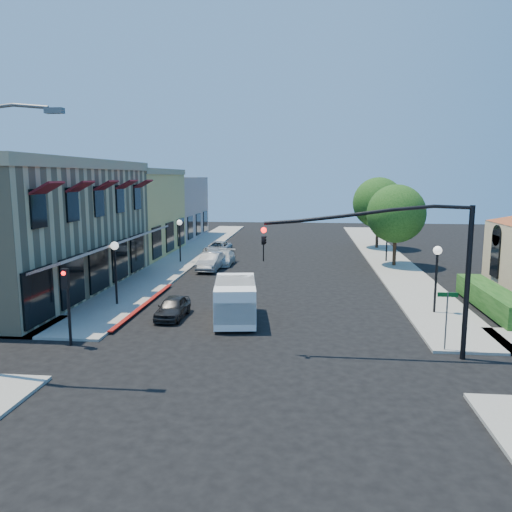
# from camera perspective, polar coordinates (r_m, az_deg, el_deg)

# --- Properties ---
(ground) EXTENTS (120.00, 120.00, 0.00)m
(ground) POSITION_cam_1_polar(r_m,az_deg,el_deg) (19.27, -0.09, -12.40)
(ground) COLOR black
(ground) RESTS_ON ground
(sidewalk_left) EXTENTS (3.50, 50.00, 0.12)m
(sidewalk_left) POSITION_cam_1_polar(r_m,az_deg,el_deg) (46.60, -7.41, 0.34)
(sidewalk_left) COLOR gray
(sidewalk_left) RESTS_ON ground
(sidewalk_right) EXTENTS (3.50, 50.00, 0.12)m
(sidewalk_right) POSITION_cam_1_polar(r_m,az_deg,el_deg) (45.91, 14.38, 0.00)
(sidewalk_right) COLOR gray
(sidewalk_right) RESTS_ON ground
(curb_red_strip) EXTENTS (0.25, 10.00, 0.06)m
(curb_red_strip) POSITION_cam_1_polar(r_m,az_deg,el_deg) (28.17, -12.54, -5.66)
(curb_red_strip) COLOR maroon
(curb_red_strip) RESTS_ON ground
(corner_brick_building) EXTENTS (11.77, 18.20, 8.10)m
(corner_brick_building) POSITION_cam_1_polar(r_m,az_deg,el_deg) (33.76, -25.08, 3.03)
(corner_brick_building) COLOR tan
(corner_brick_building) RESTS_ON ground
(yellow_stucco_building) EXTENTS (10.00, 12.00, 7.60)m
(yellow_stucco_building) POSITION_cam_1_polar(r_m,az_deg,el_deg) (47.26, -15.80, 4.76)
(yellow_stucco_building) COLOR tan
(yellow_stucco_building) RESTS_ON ground
(pink_stucco_building) EXTENTS (10.00, 12.00, 7.00)m
(pink_stucco_building) POSITION_cam_1_polar(r_m,az_deg,el_deg) (58.58, -11.49, 5.39)
(pink_stucco_building) COLOR tan
(pink_stucco_building) RESTS_ON ground
(hedge) EXTENTS (1.40, 8.00, 1.10)m
(hedge) POSITION_cam_1_polar(r_m,az_deg,el_deg) (29.45, 25.29, -5.69)
(hedge) COLOR #123D11
(hedge) RESTS_ON ground
(street_tree_a) EXTENTS (4.56, 4.56, 6.48)m
(street_tree_a) POSITION_cam_1_polar(r_m,az_deg,el_deg) (40.55, 15.72, 4.67)
(street_tree_a) COLOR #301D13
(street_tree_a) RESTS_ON ground
(street_tree_b) EXTENTS (4.94, 4.94, 7.02)m
(street_tree_b) POSITION_cam_1_polar(r_m,az_deg,el_deg) (50.39, 13.80, 5.94)
(street_tree_b) COLOR #301D13
(street_tree_b) RESTS_ON ground
(signal_mast_arm) EXTENTS (8.01, 0.39, 6.00)m
(signal_mast_arm) POSITION_cam_1_polar(r_m,az_deg,el_deg) (19.97, 17.33, 0.11)
(signal_mast_arm) COLOR black
(signal_mast_arm) RESTS_ON ground
(secondary_signal) EXTENTS (0.28, 0.42, 3.32)m
(secondary_signal) POSITION_cam_1_polar(r_m,az_deg,el_deg) (22.13, -20.82, -3.89)
(secondary_signal) COLOR black
(secondary_signal) RESTS_ON ground
(street_name_sign) EXTENTS (0.80, 0.06, 2.50)m
(street_name_sign) POSITION_cam_1_polar(r_m,az_deg,el_deg) (21.50, 20.97, -5.97)
(street_name_sign) COLOR #595B5E
(street_name_sign) RESTS_ON ground
(lamppost_left_near) EXTENTS (0.44, 0.44, 3.57)m
(lamppost_left_near) POSITION_cam_1_polar(r_m,az_deg,el_deg) (28.17, -15.82, -0.10)
(lamppost_left_near) COLOR black
(lamppost_left_near) RESTS_ON ground
(lamppost_left_far) EXTENTS (0.44, 0.44, 3.57)m
(lamppost_left_far) POSITION_cam_1_polar(r_m,az_deg,el_deg) (41.39, -8.72, 2.96)
(lamppost_left_far) COLOR black
(lamppost_left_far) RESTS_ON ground
(lamppost_right_near) EXTENTS (0.44, 0.44, 3.57)m
(lamppost_right_near) POSITION_cam_1_polar(r_m,az_deg,el_deg) (27.03, 19.98, -0.68)
(lamppost_right_near) COLOR black
(lamppost_right_near) RESTS_ON ground
(lamppost_right_far) EXTENTS (0.44, 0.44, 3.57)m
(lamppost_right_far) POSITION_cam_1_polar(r_m,az_deg,el_deg) (42.59, 14.78, 2.93)
(lamppost_right_far) COLOR black
(lamppost_right_far) RESTS_ON ground
(white_van) EXTENTS (2.51, 4.69, 1.98)m
(white_van) POSITION_cam_1_polar(r_m,az_deg,el_deg) (24.56, -2.39, -4.86)
(white_van) COLOR white
(white_van) RESTS_ON ground
(parked_car_a) EXTENTS (1.35, 3.19, 1.08)m
(parked_car_a) POSITION_cam_1_polar(r_m,az_deg,el_deg) (25.59, -9.50, -5.81)
(parked_car_a) COLOR black
(parked_car_a) RESTS_ON ground
(parked_car_b) EXTENTS (1.61, 4.12, 1.34)m
(parked_car_b) POSITION_cam_1_polar(r_m,az_deg,el_deg) (38.08, -5.19, -0.64)
(parked_car_b) COLOR gray
(parked_car_b) RESTS_ON ground
(parked_car_c) EXTENTS (1.65, 3.85, 1.10)m
(parked_car_c) POSITION_cam_1_polar(r_m,az_deg,el_deg) (40.38, -3.75, -0.23)
(parked_car_c) COLOR silver
(parked_car_c) RESTS_ON ground
(parked_car_d) EXTENTS (2.28, 4.41, 1.19)m
(parked_car_d) POSITION_cam_1_polar(r_m,az_deg,el_deg) (45.72, -4.39, 0.90)
(parked_car_d) COLOR #9FA1A4
(parked_car_d) RESTS_ON ground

